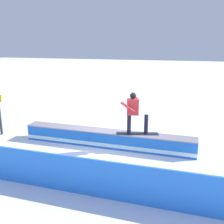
{
  "coord_description": "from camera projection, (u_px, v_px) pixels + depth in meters",
  "views": [
    {
      "loc": [
        -3.27,
        8.27,
        3.6
      ],
      "look_at": [
        -0.57,
        0.97,
        1.6
      ],
      "focal_mm": 41.08,
      "sensor_mm": 36.0,
      "label": 1
    }
  ],
  "objects": [
    {
      "name": "ground_plane",
      "position": [
        107.0,
        146.0,
        9.51
      ],
      "size": [
        120.0,
        120.0,
        0.0
      ],
      "primitive_type": "plane",
      "color": "white"
    },
    {
      "name": "safety_fence",
      "position": [
        60.0,
        173.0,
        6.48
      ],
      "size": [
        12.63,
        0.68,
        0.99
      ],
      "primitive_type": "cube",
      "rotation": [
        0.0,
        0.0,
        0.05
      ],
      "color": "#2B7AED",
      "rests_on": "ground_plane"
    },
    {
      "name": "grind_box",
      "position": [
        107.0,
        139.0,
        9.44
      ],
      "size": [
        6.43,
        0.89,
        0.61
      ],
      "color": "blue",
      "rests_on": "ground_plane"
    },
    {
      "name": "trail_marker",
      "position": [
        0.0,
        113.0,
        10.58
      ],
      "size": [
        0.4,
        0.1,
        1.7
      ],
      "color": "#262628",
      "rests_on": "ground_plane"
    },
    {
      "name": "snowboarder",
      "position": [
        134.0,
        112.0,
        8.83
      ],
      "size": [
        1.49,
        0.76,
        1.48
      ],
      "color": "black",
      "rests_on": "grind_box"
    }
  ]
}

